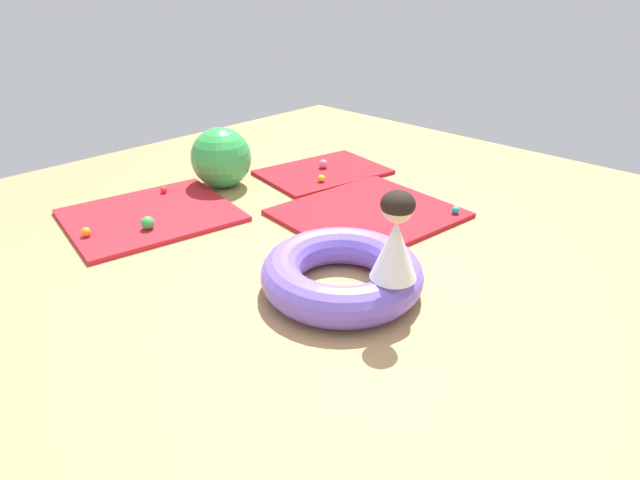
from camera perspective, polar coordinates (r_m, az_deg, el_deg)
ground_plane at (r=3.50m, az=1.28°, el=-6.55°), size 8.00×8.00×0.00m
gym_mat_near_left at (r=4.88m, az=-17.48°, el=2.52°), size 1.53×1.38×0.04m
gym_mat_near_right at (r=4.71m, az=5.08°, el=2.79°), size 1.52×1.39×0.04m
gym_mat_far_left at (r=5.68m, az=0.33°, el=7.17°), size 1.38×1.08×0.04m
inflatable_cushion at (r=3.55m, az=2.32°, el=-3.56°), size 1.07×1.07×0.27m
child_in_white at (r=3.15m, az=8.01°, el=0.33°), size 0.36×0.36×0.55m
play_ball_orange at (r=4.61m, az=-23.53°, el=0.79°), size 0.08×0.08×0.08m
play_ball_teal at (r=4.77m, az=14.16°, el=3.09°), size 0.07×0.07×0.07m
play_ball_red at (r=5.28m, az=-16.21°, el=5.14°), size 0.06×0.06×0.06m
play_ball_pink at (r=5.73m, az=0.34°, el=8.07°), size 0.09×0.09×0.09m
play_ball_yellow at (r=5.35m, az=0.16°, el=6.55°), size 0.07×0.07×0.07m
play_ball_green at (r=4.56m, az=-17.78°, el=1.74°), size 0.11×0.11×0.11m
exercise_ball_large at (r=5.35m, az=-10.42°, el=8.56°), size 0.58×0.58×0.58m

